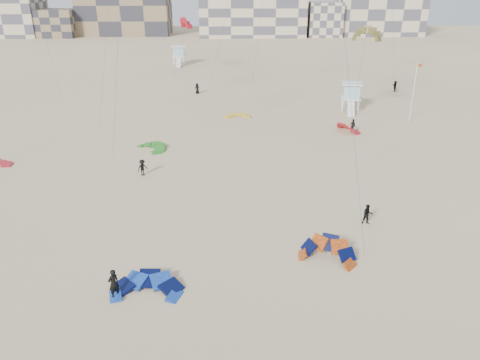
{
  "coord_description": "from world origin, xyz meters",
  "views": [
    {
      "loc": [
        3.24,
        -22.79,
        17.55
      ],
      "look_at": [
        3.81,
        6.0,
        4.88
      ],
      "focal_mm": 35.0,
      "sensor_mm": 36.0,
      "label": 1
    }
  ],
  "objects_px": {
    "kite_ground_blue": "(147,292)",
    "kitesurfer_main": "(114,283)",
    "kite_ground_orange": "(327,260)",
    "lifeguard_tower_near": "(351,97)"
  },
  "relations": [
    {
      "from": "kite_ground_blue",
      "to": "kitesurfer_main",
      "type": "height_order",
      "value": "kitesurfer_main"
    },
    {
      "from": "kitesurfer_main",
      "to": "lifeguard_tower_near",
      "type": "xyz_separation_m",
      "value": [
        23.7,
        41.1,
        0.99
      ]
    },
    {
      "from": "kite_ground_orange",
      "to": "lifeguard_tower_near",
      "type": "xyz_separation_m",
      "value": [
        10.38,
        37.43,
        1.93
      ]
    },
    {
      "from": "kite_ground_orange",
      "to": "kitesurfer_main",
      "type": "height_order",
      "value": "kite_ground_orange"
    },
    {
      "from": "kite_ground_orange",
      "to": "lifeguard_tower_near",
      "type": "bearing_deg",
      "value": 98.72
    },
    {
      "from": "kite_ground_blue",
      "to": "kitesurfer_main",
      "type": "bearing_deg",
      "value": -165.99
    },
    {
      "from": "kitesurfer_main",
      "to": "lifeguard_tower_near",
      "type": "relative_size",
      "value": 0.34
    },
    {
      "from": "kite_ground_blue",
      "to": "kitesurfer_main",
      "type": "relative_size",
      "value": 2.35
    },
    {
      "from": "kite_ground_blue",
      "to": "kite_ground_orange",
      "type": "bearing_deg",
      "value": 17.73
    },
    {
      "from": "kite_ground_blue",
      "to": "kite_ground_orange",
      "type": "height_order",
      "value": "kite_ground_orange"
    }
  ]
}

